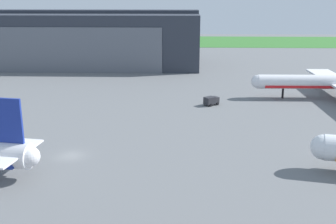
% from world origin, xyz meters
% --- Properties ---
extents(ground_plane, '(440.00, 440.00, 0.00)m').
position_xyz_m(ground_plane, '(0.00, 0.00, 0.00)').
color(ground_plane, slate).
extents(grass_field_strip, '(440.00, 56.00, 0.08)m').
position_xyz_m(grass_field_strip, '(0.00, 175.11, 0.04)').
color(grass_field_strip, '#35722F').
rests_on(grass_field_strip, ground_plane).
extents(maintenance_hangar, '(107.42, 34.92, 20.80)m').
position_xyz_m(maintenance_hangar, '(-28.77, 93.48, 9.94)').
color(maintenance_hangar, '#2D333D').
rests_on(maintenance_hangar, ground_plane).
extents(pushback_tractor, '(4.13, 3.88, 2.15)m').
position_xyz_m(pushback_tractor, '(26.30, 34.33, 1.19)').
color(pushback_tractor, '#2D2D33').
rests_on(pushback_tractor, ground_plane).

